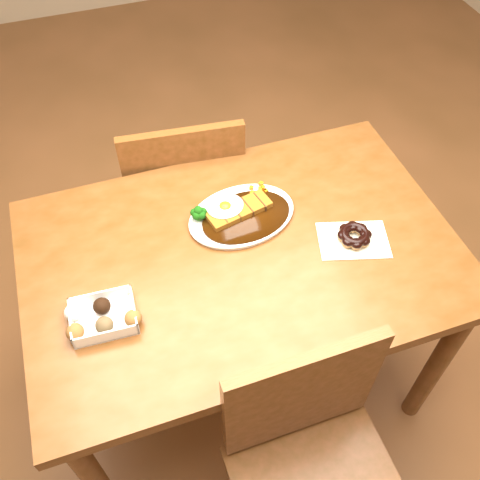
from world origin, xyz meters
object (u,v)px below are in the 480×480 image
object	(u,v)px
katsu_curry_plate	(239,214)
chair_near	(314,469)
pon_de_ring	(354,236)
donut_box	(101,317)
chair_far	(184,193)
table	(242,272)

from	to	relation	value
katsu_curry_plate	chair_near	bearing A→B (deg)	-91.87
katsu_curry_plate	pon_de_ring	bearing A→B (deg)	-34.15
chair_near	donut_box	xyz separation A→B (m)	(-0.42, 0.43, 0.29)
chair_near	donut_box	world-z (taller)	chair_near
chair_near	donut_box	size ratio (longest dim) A/B	4.69
pon_de_ring	chair_far	bearing A→B (deg)	120.34
table	chair_near	bearing A→B (deg)	-88.61
table	pon_de_ring	bearing A→B (deg)	-12.10
chair_near	table	bearing A→B (deg)	91.00
katsu_curry_plate	pon_de_ring	distance (m)	0.33
table	chair_far	world-z (taller)	chair_far
pon_de_ring	table	bearing A→B (deg)	167.90
table	chair_near	size ratio (longest dim) A/B	1.38
pon_de_ring	chair_near	bearing A→B (deg)	-122.34
table	chair_far	size ratio (longest dim) A/B	1.38
table	donut_box	bearing A→B (deg)	-165.98
table	chair_far	bearing A→B (deg)	94.55
chair_far	chair_near	distance (m)	1.07
katsu_curry_plate	donut_box	xyz separation A→B (m)	(-0.44, -0.22, 0.01)
donut_box	chair_far	bearing A→B (deg)	60.49
chair_far	donut_box	world-z (taller)	chair_far
chair_near	katsu_curry_plate	size ratio (longest dim) A/B	2.54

